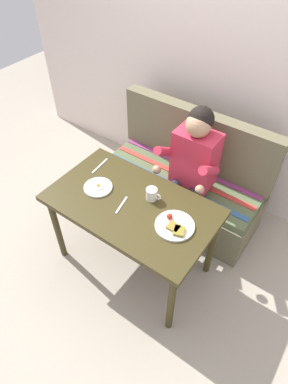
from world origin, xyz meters
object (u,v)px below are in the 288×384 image
(plate_breakfast, at_px, (175,226))
(knife, at_px, (100,166))
(plate_eggs, at_px, (98,187))
(table, at_px, (132,211))
(fork, at_px, (122,205))
(coffee_mug, at_px, (152,194))
(person, at_px, (190,165))
(couch, at_px, (183,184))

(plate_breakfast, distance_m, knife, 0.83)
(plate_eggs, bearing_deg, table, 4.08)
(fork, relative_size, knife, 0.85)
(fork, bearing_deg, coffee_mug, 40.63)
(plate_eggs, relative_size, fork, 1.24)
(coffee_mug, relative_size, knife, 0.59)
(plate_breakfast, relative_size, knife, 1.32)
(table, bearing_deg, plate_breakfast, -1.41)
(person, bearing_deg, coffee_mug, -95.12)
(coffee_mug, bearing_deg, knife, 174.27)
(table, bearing_deg, fork, -129.16)
(fork, bearing_deg, plate_breakfast, -5.23)
(couch, distance_m, plate_eggs, 0.93)
(knife, bearing_deg, fork, -34.87)
(table, distance_m, coffee_mug, 0.20)
(couch, bearing_deg, plate_breakfast, -65.04)
(couch, relative_size, plate_breakfast, 5.47)
(fork, bearing_deg, couch, 75.04)
(coffee_mug, xyz_separation_m, fork, (-0.14, -0.18, -0.05))
(couch, bearing_deg, coffee_mug, -82.05)
(table, relative_size, fork, 7.06)
(couch, xyz_separation_m, knife, (-0.45, -0.59, 0.40))
(couch, height_order, plate_breakfast, couch)
(couch, distance_m, fork, 0.91)
(couch, xyz_separation_m, coffee_mug, (0.09, -0.64, 0.45))
(person, height_order, plate_breakfast, person)
(table, height_order, plate_eggs, plate_eggs)
(plate_breakfast, distance_m, plate_eggs, 0.65)
(table, xyz_separation_m, knife, (-0.45, 0.17, 0.08))
(coffee_mug, bearing_deg, table, -126.81)
(plate_eggs, bearing_deg, person, 55.24)
(person, bearing_deg, plate_eggs, -124.76)
(couch, bearing_deg, fork, -93.16)
(knife, bearing_deg, plate_breakfast, -17.83)
(plate_breakfast, relative_size, coffee_mug, 2.23)
(fork, distance_m, knife, 0.46)
(table, bearing_deg, couch, 90.00)
(table, xyz_separation_m, couch, (0.00, 0.76, -0.32))
(plate_breakfast, bearing_deg, person, 110.86)
(couch, relative_size, person, 1.19)
(table, xyz_separation_m, coffee_mug, (0.09, 0.12, 0.13))
(person, xyz_separation_m, knife, (-0.58, -0.42, -0.01))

